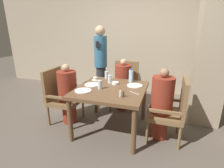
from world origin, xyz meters
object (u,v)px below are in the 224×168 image
Objects in this scene: diner_in_left_chair at (68,94)px; chair_far_side at (125,84)px; bowl_small at (115,83)px; glass_tall_mid at (110,79)px; chair_right_side at (172,109)px; water_bottle at (131,76)px; chair_left_side at (61,95)px; plate_main_right at (135,85)px; plate_main_left at (92,85)px; teacup_with_saucer at (95,79)px; glass_tall_near at (100,85)px; plate_dessert_center at (83,91)px; diner_in_right_chair at (162,104)px; standing_host at (101,62)px; diner_in_far_chair at (123,84)px; glass_tall_far at (106,75)px.

diner_in_left_chair reaches higher than chair_far_side.
bowl_small is 0.87× the size of glass_tall_mid.
water_bottle is at bearing 149.70° from chair_right_side.
plate_main_right is at bearing 9.91° from chair_left_side.
chair_far_side is 0.76m from glass_tall_mid.
chair_right_side is 1.29m from plate_main_left.
chair_right_side reaches higher than plate_main_left.
teacup_with_saucer is at bearing 165.41° from bowl_small.
plate_dessert_center is at bearing -142.01° from glass_tall_near.
standing_host is at bearing 140.03° from diner_in_right_chair.
glass_tall_mid is (-0.10, 0.03, 0.05)m from bowl_small.
glass_tall_near is 1.00× the size of glass_tall_mid.
plate_main_left is 0.68m from water_bottle.
diner_in_far_chair reaches higher than plate_main_left.
glass_tall_far is at bearing 157.51° from chair_right_side.
bowl_small is at bearing -89.48° from diner_in_far_chair.
bowl_small is (0.78, 0.22, 0.20)m from diner_in_left_chair.
diner_in_right_chair is 8.84× the size of teacup_with_saucer.
chair_left_side reaches higher than bowl_small.
plate_main_left is 0.32m from glass_tall_mid.
chair_left_side reaches higher than teacup_with_saucer.
glass_tall_near is at bearing -69.75° from standing_host.
chair_far_side and chair_right_side have the same top height.
chair_right_side is 0.87× the size of diner_in_right_chair.
chair_far_side is at bearing 68.93° from plate_main_left.
glass_tall_mid is (0.30, -0.07, 0.04)m from teacup_with_saucer.
water_bottle is 1.71× the size of glass_tall_far.
glass_tall_far is at bearing 120.92° from glass_tall_mid.
plate_main_left is at bearing -78.18° from teacup_with_saucer.
glass_tall_far is (-0.47, 0.08, -0.04)m from water_bottle.
glass_tall_far is (-0.09, 0.57, 0.00)m from glass_tall_near.
plate_main_right is at bearing 13.75° from plate_main_left.
plate_main_right is (0.33, -0.72, 0.23)m from chair_far_side.
water_bottle reaches higher than plate_main_left.
diner_in_right_chair reaches higher than teacup_with_saucer.
teacup_with_saucer is (-0.04, 0.57, 0.02)m from plate_dessert_center.
water_bottle reaches higher than bowl_small.
glass_tall_far is at bearing 170.65° from water_bottle.
water_bottle is (1.01, 0.41, 0.29)m from diner_in_left_chair.
chair_left_side and chair_right_side have the same top height.
plate_main_left is 2.11× the size of bowl_small.
chair_far_side is 0.77m from bowl_small.
teacup_with_saucer is (-0.40, -0.48, 0.21)m from diner_in_far_chair.
bowl_small is at bearing -56.98° from standing_host.
diner_in_far_chair reaches higher than chair_far_side.
plate_dessert_center is 1.83× the size of glass_tall_mid.
chair_left_side is 1.00× the size of chair_right_side.
chair_left_side is 1.30m from plate_main_right.
diner_in_right_chair is 1.85m from standing_host.
glass_tall_far reaches higher than plate_dessert_center.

